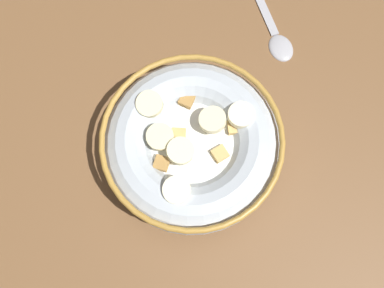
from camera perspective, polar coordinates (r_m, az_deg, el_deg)
The scene contains 3 objects.
ground_plane at distance 46.85cm, azimuth -0.00°, elevation -1.32°, with size 117.04×117.04×2.00cm, color brown.
cereal_bowl at distance 43.11cm, azimuth -0.01°, elevation -0.03°, with size 18.77×18.77×5.89cm.
spoon at distance 52.26cm, azimuth 11.55°, elevation 14.82°, with size 12.84×6.72×0.80cm.
Camera 1 is at (-11.59, -0.69, 44.39)cm, focal length 38.33 mm.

